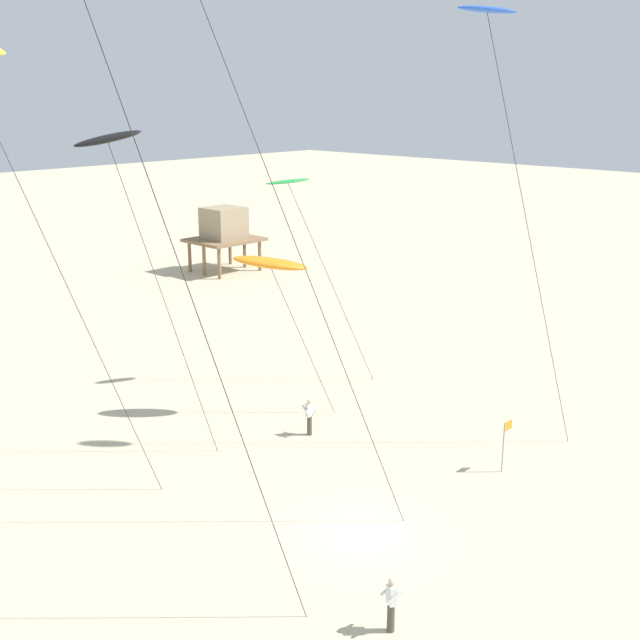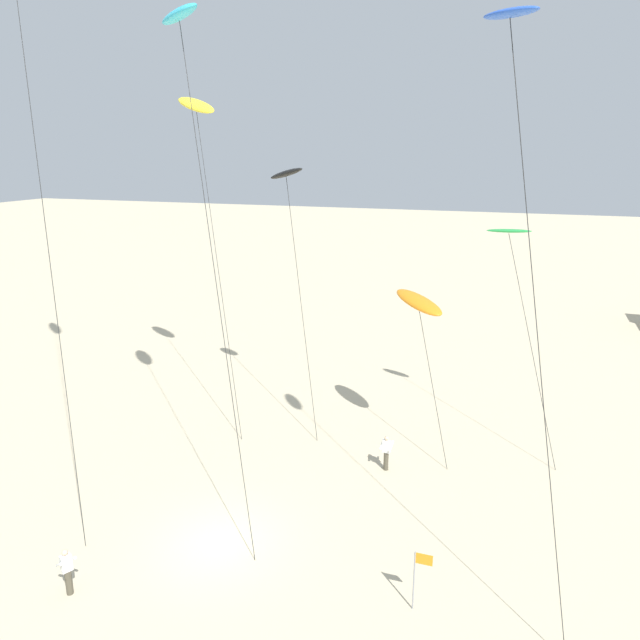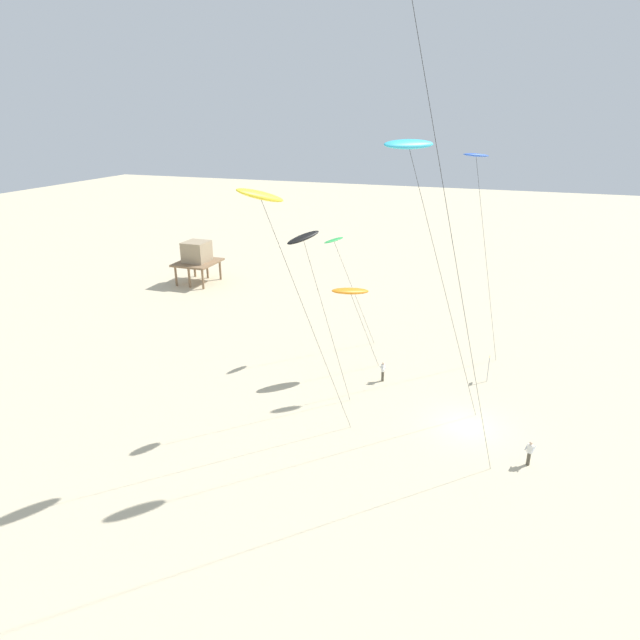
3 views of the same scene
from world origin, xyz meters
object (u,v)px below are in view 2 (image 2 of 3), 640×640
Objects in this scene: kite_flyer_middle at (386,452)px; kite_blue at (511,23)px; kite_cyan at (179,17)px; kite_green at (509,234)px; kite_orange at (419,302)px; kite_black at (286,175)px; marker_flag at (419,570)px; kite_flyer_nearest at (67,570)px; kite_yellow at (196,106)px.

kite_blue is at bearing -52.46° from kite_flyer_middle.
kite_blue is at bearing -13.56° from kite_cyan.
kite_orange is at bearing -145.43° from kite_green.
kite_green is at bearing 34.57° from kite_orange.
marker_flag is (9.26, -12.34, -11.27)m from kite_black.
kite_blue reaches higher than kite_orange.
kite_cyan reaches higher than kite_black.
kite_flyer_nearest is at bearing -125.96° from kite_flyer_middle.
kite_flyer_middle is at bearing -22.47° from kite_yellow.
kite_orange is 4.59× the size of kite_flyer_nearest.
kite_flyer_nearest is (-8.64, -14.07, -6.27)m from kite_orange.
marker_flag is (-1.48, -13.63, -8.67)m from kite_green.
kite_cyan reaches higher than marker_flag.
kite_flyer_nearest is 11.27m from marker_flag.
kite_black is (-7.04, 1.25, 5.59)m from kite_orange.
marker_flag is at bearing -27.44° from kite_cyan.
kite_cyan reaches higher than kite_flyer_nearest.
kite_yellow reaches higher than kite_black.
kite_flyer_nearest is at bearing -121.55° from kite_orange.
kite_blue is 17.71m from kite_flyer_middle.
kite_yellow is 1.62× the size of kite_green.
kite_cyan is 20.98m from marker_flag.
kite_flyer_middle is at bearing -127.79° from kite_green.
kite_flyer_middle is at bearing -33.82° from kite_black.
kite_blue is 10.60× the size of kite_flyer_middle.
kite_orange is 3.65× the size of marker_flag.
kite_cyan is at bearing -146.29° from kite_green.
kite_yellow is 2.21× the size of kite_orange.
kite_blue reaches higher than kite_flyer_middle.
kite_yellow is 18.73m from kite_blue.
kite_blue is at bearing 24.90° from kite_flyer_nearest.
kite_blue is at bearing -42.55° from kite_black.
kite_orange is at bearing 33.33° from kite_cyan.
marker_flag is (10.66, -5.53, -17.21)m from kite_cyan.
kite_cyan is at bearing -162.17° from kite_flyer_middle.
kite_flyer_nearest is 0.80× the size of marker_flag.
kite_yellow is 15.23m from kite_orange.
kite_blue is 8.43× the size of marker_flag.
kite_blue reaches higher than kite_black.
marker_flag is (-1.29, -2.65, -15.75)m from kite_blue.
kite_flyer_middle is (-4.33, -5.59, -9.26)m from kite_green.
kite_blue reaches higher than kite_yellow.
kite_cyan is 9.14m from kite_black.
kite_black is 19.44m from kite_flyer_nearest.
kite_cyan is at bearing 152.56° from marker_flag.
kite_black is 7.96× the size of kite_flyer_nearest.
kite_flyer_nearest is (-0.20, -8.52, -17.80)m from kite_cyan.
kite_black is (-10.55, 9.68, -4.49)m from kite_blue.
kite_orange is 12.65m from marker_flag.
kite_yellow is 19.70m from kite_flyer_middle.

